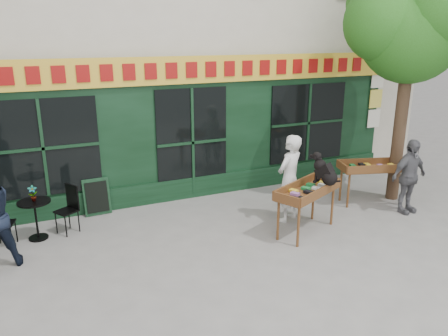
{
  "coord_description": "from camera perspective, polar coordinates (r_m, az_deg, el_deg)",
  "views": [
    {
      "loc": [
        -3.4,
        -6.95,
        3.74
      ],
      "look_at": [
        -0.02,
        0.5,
        1.24
      ],
      "focal_mm": 35.0,
      "sensor_mm": 36.0,
      "label": 1
    }
  ],
  "objects": [
    {
      "name": "book_cart_right",
      "position": [
        10.49,
        18.91,
        -0.08
      ],
      "size": [
        1.61,
        1.02,
        0.99
      ],
      "rotation": [
        0.0,
        0.0,
        -0.29
      ],
      "color": "brown",
      "rests_on": "ground"
    },
    {
      "name": "woman",
      "position": [
        9.05,
        8.53,
        -1.37
      ],
      "size": [
        0.79,
        0.68,
        1.83
      ],
      "primitive_type": "imported",
      "rotation": [
        0.0,
        0.0,
        3.57
      ],
      "color": "silver",
      "rests_on": "ground"
    },
    {
      "name": "book_cart_center",
      "position": [
        8.58,
        10.85,
        -3.19
      ],
      "size": [
        1.62,
        1.19,
        0.99
      ],
      "rotation": [
        0.0,
        0.0,
        0.43
      ],
      "color": "brown",
      "rests_on": "ground"
    },
    {
      "name": "bistro_table",
      "position": [
        8.98,
        -23.43,
        -5.32
      ],
      "size": [
        0.6,
        0.6,
        0.76
      ],
      "color": "black",
      "rests_on": "ground"
    },
    {
      "name": "chalkboard",
      "position": [
        9.8,
        -16.26,
        -3.63
      ],
      "size": [
        0.57,
        0.22,
        0.79
      ],
      "rotation": [
        0.0,
        0.0,
        0.04
      ],
      "color": "black",
      "rests_on": "ground"
    },
    {
      "name": "bistro_chair_right",
      "position": [
        9.08,
        -19.52,
        -4.54
      ],
      "size": [
        0.5,
        0.5,
        0.95
      ],
      "rotation": [
        0.0,
        0.0,
        -1.03
      ],
      "color": "black",
      "rests_on": "ground"
    },
    {
      "name": "man_right",
      "position": [
        10.2,
        22.99,
        -1.02
      ],
      "size": [
        0.98,
        0.46,
        1.64
      ],
      "primitive_type": "imported",
      "rotation": [
        0.0,
        0.0,
        0.06
      ],
      "color": "#56565B",
      "rests_on": "ground"
    },
    {
      "name": "dog",
      "position": [
        8.59,
        13.12,
        -0.01
      ],
      "size": [
        0.56,
        0.69,
        0.6
      ],
      "primitive_type": null,
      "rotation": [
        0.0,
        0.0,
        0.43
      ],
      "color": "black",
      "rests_on": "book_cart_center"
    },
    {
      "name": "ground",
      "position": [
        8.59,
        1.5,
        -8.8
      ],
      "size": [
        80.0,
        80.0,
        0.0
      ],
      "primitive_type": "plane",
      "color": "slate",
      "rests_on": "ground"
    },
    {
      "name": "street_tree",
      "position": [
        10.65,
        23.38,
        17.68
      ],
      "size": [
        3.05,
        2.9,
        5.6
      ],
      "color": "#382619",
      "rests_on": "ground"
    },
    {
      "name": "potted_plant",
      "position": [
        8.85,
        -23.71,
        -3.07
      ],
      "size": [
        0.16,
        0.11,
        0.31
      ],
      "primitive_type": "imported",
      "rotation": [
        0.0,
        0.0,
        0.02
      ],
      "color": "gray",
      "rests_on": "bistro_table"
    }
  ]
}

